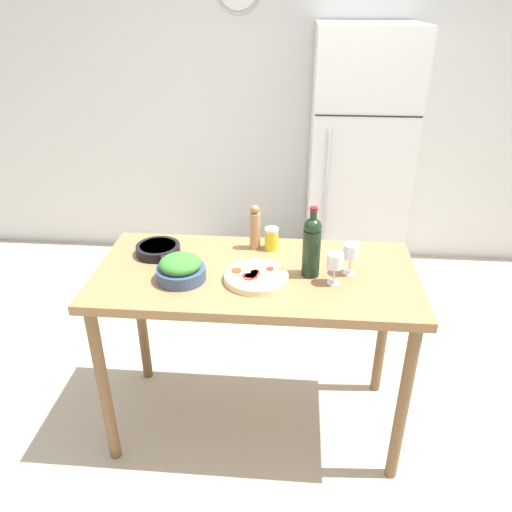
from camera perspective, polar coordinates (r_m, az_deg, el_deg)
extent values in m
plane|color=#BCAD93|center=(2.88, -0.06, -18.11)|extent=(14.00, 14.00, 0.00)
cube|color=silver|center=(4.14, 2.46, 17.16)|extent=(6.40, 0.06, 2.60)
cube|color=silver|center=(3.86, 11.49, 10.43)|extent=(0.70, 0.70, 1.89)
cube|color=black|center=(3.41, 12.75, 15.32)|extent=(0.69, 0.01, 0.01)
cylinder|color=#B2B2B7|center=(3.52, 7.91, 7.38)|extent=(0.02, 0.02, 0.85)
cube|color=olive|center=(2.31, -0.07, -2.21)|extent=(1.48, 0.72, 0.04)
cylinder|color=brown|center=(2.50, -17.00, -14.23)|extent=(0.06, 0.06, 0.89)
cylinder|color=brown|center=(2.40, 16.41, -16.12)|extent=(0.06, 0.06, 0.89)
cylinder|color=brown|center=(2.93, -13.05, -6.58)|extent=(0.06, 0.06, 0.89)
cylinder|color=brown|center=(2.85, 14.37, -7.84)|extent=(0.06, 0.06, 0.89)
cylinder|color=black|center=(2.23, 6.34, 0.33)|extent=(0.08, 0.08, 0.22)
sphere|color=black|center=(2.17, 6.51, 3.35)|extent=(0.08, 0.08, 0.08)
cylinder|color=black|center=(2.16, 6.56, 4.25)|extent=(0.03, 0.03, 0.08)
cylinder|color=maroon|center=(2.14, 6.63, 5.37)|extent=(0.03, 0.03, 0.02)
cylinder|color=silver|center=(2.23, 8.83, -3.05)|extent=(0.06, 0.06, 0.00)
cylinder|color=silver|center=(2.21, 8.91, -2.15)|extent=(0.01, 0.01, 0.08)
cylinder|color=white|center=(2.18, 9.04, -0.51)|extent=(0.07, 0.07, 0.07)
cylinder|color=maroon|center=(2.19, 9.00, -1.03)|extent=(0.06, 0.06, 0.02)
cylinder|color=silver|center=(2.32, 10.58, -1.91)|extent=(0.06, 0.06, 0.00)
cylinder|color=silver|center=(2.30, 10.66, -1.04)|extent=(0.01, 0.01, 0.08)
cylinder|color=white|center=(2.27, 10.82, 0.55)|extent=(0.07, 0.07, 0.07)
cylinder|color=maroon|center=(2.28, 10.76, -0.10)|extent=(0.06, 0.06, 0.01)
cylinder|color=#AD7F51|center=(2.47, -0.12, 2.89)|extent=(0.05, 0.05, 0.19)
sphere|color=#936C45|center=(2.42, -0.12, 5.33)|extent=(0.04, 0.04, 0.04)
cylinder|color=#384C6B|center=(2.24, -8.56, -1.98)|extent=(0.22, 0.22, 0.06)
ellipsoid|color=#38752D|center=(2.22, -8.65, -0.87)|extent=(0.19, 0.19, 0.08)
cylinder|color=beige|center=(2.22, 0.01, -2.49)|extent=(0.29, 0.29, 0.02)
torus|color=beige|center=(2.22, 0.01, -2.19)|extent=(0.29, 0.29, 0.02)
cylinder|color=#E94421|center=(2.21, -0.18, -2.20)|extent=(0.04, 0.04, 0.01)
cylinder|color=red|center=(2.21, -1.09, -2.21)|extent=(0.04, 0.04, 0.01)
cylinder|color=red|center=(2.23, -0.05, -1.92)|extent=(0.05, 0.05, 0.01)
cylinder|color=red|center=(2.25, -2.25, -1.65)|extent=(0.05, 0.05, 0.01)
cylinder|color=#D3422D|center=(2.21, -0.77, -2.30)|extent=(0.04, 0.04, 0.01)
cylinder|color=red|center=(2.24, -0.15, -1.82)|extent=(0.04, 0.04, 0.01)
cylinder|color=red|center=(2.27, 1.61, -1.45)|extent=(0.03, 0.03, 0.01)
cylinder|color=red|center=(2.20, -0.82, -2.47)|extent=(0.05, 0.05, 0.01)
cylinder|color=red|center=(2.20, -0.36, -2.41)|extent=(0.04, 0.04, 0.01)
cylinder|color=yellow|center=(2.48, 1.78, 1.87)|extent=(0.07, 0.07, 0.10)
cylinder|color=white|center=(2.45, 1.80, 3.06)|extent=(0.07, 0.07, 0.01)
cylinder|color=black|center=(2.49, -11.11, 0.74)|extent=(0.21, 0.21, 0.05)
cylinder|color=black|center=(2.48, -11.12, 0.84)|extent=(0.18, 0.18, 0.04)
cube|color=black|center=(2.33, -10.32, -0.74)|extent=(0.08, 0.13, 0.02)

